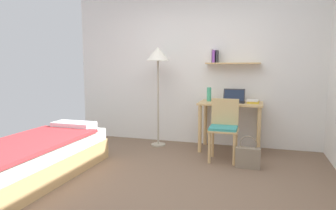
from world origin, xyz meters
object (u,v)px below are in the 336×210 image
(laptop, at_px, (234,99))
(water_bottle, at_px, (209,94))
(bed, at_px, (37,158))
(desk, at_px, (230,112))
(desk_chair, at_px, (224,126))
(standing_lamp, at_px, (158,60))
(book_stack, at_px, (253,101))
(handbag, at_px, (248,157))

(laptop, bearing_deg, water_bottle, 176.47)
(bed, bearing_deg, desk, 41.79)
(desk, height_order, water_bottle, water_bottle)
(desk_chair, xyz_separation_m, standing_lamp, (-1.14, 0.46, 0.94))
(laptop, xyz_separation_m, book_stack, (0.29, -0.04, -0.03))
(desk_chair, distance_m, book_stack, 0.69)
(bed, relative_size, book_stack, 8.68)
(desk, xyz_separation_m, standing_lamp, (-1.18, -0.05, 0.82))
(standing_lamp, relative_size, laptop, 4.86)
(desk, relative_size, handbag, 2.25)
(bed, bearing_deg, water_bottle, 47.72)
(bed, bearing_deg, laptop, 41.53)
(laptop, bearing_deg, standing_lamp, -176.65)
(water_bottle, height_order, book_stack, water_bottle)
(desk, distance_m, desk_chair, 0.53)
(desk, bearing_deg, standing_lamp, -177.57)
(desk, xyz_separation_m, handbag, (0.31, -0.77, -0.47))
(water_bottle, bearing_deg, laptop, -3.53)
(bed, distance_m, laptop, 2.90)
(standing_lamp, distance_m, water_bottle, 1.00)
(bed, distance_m, desk_chair, 2.46)
(water_bottle, xyz_separation_m, book_stack, (0.68, -0.06, -0.09))
(handbag, bearing_deg, bed, -155.39)
(book_stack, bearing_deg, water_bottle, 174.96)
(laptop, xyz_separation_m, handbag, (0.27, -0.79, -0.67))
(handbag, bearing_deg, water_bottle, 129.08)
(water_bottle, height_order, handbag, water_bottle)
(desk, bearing_deg, desk_chair, -94.34)
(laptop, height_order, book_stack, laptop)
(desk_chair, height_order, water_bottle, water_bottle)
(laptop, distance_m, handbag, 1.07)
(standing_lamp, bearing_deg, bed, -116.53)
(book_stack, bearing_deg, handbag, -91.75)
(laptop, relative_size, water_bottle, 1.51)
(laptop, bearing_deg, desk_chair, -98.74)
(desk, height_order, book_stack, book_stack)
(water_bottle, bearing_deg, desk_chair, -61.08)
(bed, height_order, standing_lamp, standing_lamp)
(standing_lamp, bearing_deg, water_bottle, 6.58)
(bed, xyz_separation_m, standing_lamp, (0.90, 1.81, 1.19))
(desk_chair, xyz_separation_m, book_stack, (0.37, 0.50, 0.31))
(bed, relative_size, desk_chair, 2.27)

